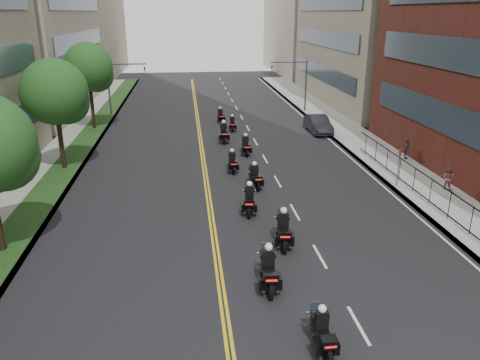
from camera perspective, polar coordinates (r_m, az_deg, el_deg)
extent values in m
cube|color=gray|center=(37.76, 16.39, 3.04)|extent=(4.00, 90.00, 0.15)
cube|color=gray|center=(36.09, -21.47, 1.69)|extent=(4.00, 90.00, 0.15)
cube|color=#1A3212|center=(35.86, -20.26, 1.89)|extent=(2.00, 90.00, 0.04)
cube|color=#333F4C|center=(30.96, 25.94, 4.82)|extent=(0.12, 25.80, 1.80)
cube|color=#333F4C|center=(30.32, 27.08, 12.12)|extent=(0.12, 25.80, 1.80)
cube|color=#333F4C|center=(59.04, 9.92, 12.77)|extent=(0.12, 24.08, 1.80)
cube|color=#333F4C|center=(58.70, 10.16, 16.64)|extent=(0.12, 24.08, 1.80)
cube|color=#333F4C|center=(58.63, 10.41, 20.54)|extent=(0.12, 24.08, 1.80)
cube|color=#333F4C|center=(57.81, -18.33, 11.93)|extent=(0.12, 24.08, 1.80)
cube|color=#333F4C|center=(57.47, -18.78, 15.87)|extent=(0.12, 24.08, 1.80)
cube|color=#333F4C|center=(57.40, -19.24, 19.84)|extent=(0.12, 24.08, 1.80)
cube|color=black|center=(25.93, 25.46, -2.17)|extent=(0.05, 28.00, 0.05)
cube|color=black|center=(26.41, 25.05, -4.79)|extent=(0.05, 28.00, 0.05)
sphere|color=#22531B|center=(22.95, -26.87, 2.55)|extent=(3.08, 3.08, 3.08)
cylinder|color=black|center=(34.31, -21.09, 5.17)|extent=(0.32, 0.32, 5.11)
sphere|color=#22531B|center=(33.76, -21.70, 9.96)|extent=(4.40, 4.40, 4.40)
sphere|color=#22531B|center=(34.11, -20.40, 8.95)|extent=(3.08, 3.08, 3.08)
cylinder|color=black|center=(45.75, -17.63, 9.14)|extent=(0.32, 0.32, 5.39)
sphere|color=#22531B|center=(45.33, -18.04, 12.95)|extent=(4.40, 4.40, 4.40)
sphere|color=#22531B|center=(45.69, -17.09, 12.12)|extent=(3.08, 3.08, 3.08)
cylinder|color=#3F3F44|center=(52.48, 8.03, 11.24)|extent=(0.18, 0.18, 5.60)
cylinder|color=#3F3F44|center=(51.70, 5.95, 14.10)|extent=(4.00, 0.14, 0.14)
imported|color=black|center=(51.43, 3.91, 13.24)|extent=(0.16, 0.20, 1.00)
cylinder|color=#3F3F44|center=(51.45, -15.68, 10.54)|extent=(0.18, 0.18, 5.60)
cylinder|color=#3F3F44|center=(50.85, -13.67, 13.57)|extent=(4.00, 0.14, 0.14)
imported|color=black|center=(50.76, -11.54, 12.81)|extent=(0.16, 0.20, 1.00)
cylinder|color=black|center=(15.87, 10.66, -20.27)|extent=(0.14, 0.65, 0.65)
cylinder|color=black|center=(17.01, 9.05, -17.03)|extent=(0.14, 0.65, 0.65)
cube|color=black|center=(16.27, 9.88, -17.85)|extent=(0.42, 1.30, 0.38)
cube|color=silver|center=(16.44, 9.78, -18.36)|extent=(0.37, 0.53, 0.29)
cube|color=black|center=(15.56, 10.78, -18.86)|extent=(0.50, 0.41, 0.31)
cube|color=red|center=(15.42, 11.01, -19.37)|extent=(0.38, 0.03, 0.07)
cube|color=black|center=(16.02, 9.93, -16.39)|extent=(0.42, 0.27, 0.59)
sphere|color=white|center=(15.79, 10.01, -15.19)|extent=(0.28, 0.28, 0.28)
cylinder|color=black|center=(18.51, 3.76, -13.21)|extent=(0.20, 0.77, 0.76)
cylinder|color=black|center=(20.03, 3.16, -10.43)|extent=(0.20, 0.77, 0.76)
cube|color=black|center=(19.10, 3.47, -10.97)|extent=(0.56, 1.54, 0.45)
cube|color=silver|center=(19.28, 3.43, -11.54)|extent=(0.46, 0.64, 0.34)
cube|color=black|center=(18.20, 3.80, -11.68)|extent=(0.61, 0.50, 0.36)
cube|color=red|center=(18.02, 3.89, -12.13)|extent=(0.45, 0.06, 0.08)
cube|color=black|center=(18.87, 3.48, -9.42)|extent=(0.51, 0.34, 0.69)
sphere|color=white|center=(18.66, 3.51, -8.14)|extent=(0.32, 0.32, 0.32)
cylinder|color=black|center=(21.69, 5.44, -7.96)|extent=(0.25, 0.77, 0.76)
cylinder|color=black|center=(23.28, 5.08, -5.92)|extent=(0.25, 0.77, 0.76)
cube|color=black|center=(22.35, 5.28, -6.19)|extent=(0.65, 1.55, 0.45)
cube|color=silver|center=(22.51, 5.25, -6.71)|extent=(0.50, 0.66, 0.33)
cube|color=black|center=(21.43, 5.49, -6.59)|extent=(0.63, 0.54, 0.36)
cube|color=red|center=(21.23, 5.54, -6.93)|extent=(0.45, 0.09, 0.08)
cube|color=black|center=(22.16, 5.31, -4.83)|extent=(0.53, 0.37, 0.69)
sphere|color=white|center=(21.98, 5.35, -3.71)|extent=(0.32, 0.32, 0.32)
cylinder|color=black|center=(25.11, 1.14, -3.90)|extent=(0.24, 0.73, 0.72)
cylinder|color=black|center=(26.66, 1.14, -2.44)|extent=(0.24, 0.73, 0.72)
cube|color=black|center=(25.77, 1.15, -2.54)|extent=(0.63, 1.47, 0.42)
cube|color=silver|center=(25.91, 1.14, -3.00)|extent=(0.48, 0.63, 0.32)
cube|color=black|center=(24.89, 1.15, -2.74)|extent=(0.60, 0.51, 0.34)
cube|color=red|center=(24.70, 1.14, -2.99)|extent=(0.42, 0.09, 0.07)
cube|color=black|center=(25.62, 1.15, -1.41)|extent=(0.50, 0.36, 0.66)
sphere|color=white|center=(25.48, 1.16, -0.47)|extent=(0.31, 0.31, 0.31)
cylinder|color=black|center=(28.82, 2.19, -0.75)|extent=(0.22, 0.69, 0.68)
cylinder|color=black|center=(30.27, 1.40, 0.28)|extent=(0.22, 0.69, 0.68)
cube|color=black|center=(29.45, 1.79, 0.29)|extent=(0.57, 1.38, 0.40)
cube|color=silver|center=(29.57, 1.76, -0.10)|extent=(0.44, 0.59, 0.30)
cube|color=black|center=(28.65, 2.20, 0.22)|extent=(0.56, 0.47, 0.32)
cube|color=red|center=(28.46, 2.31, 0.04)|extent=(0.40, 0.07, 0.07)
cube|color=black|center=(29.33, 1.77, 1.23)|extent=(0.47, 0.33, 0.62)
sphere|color=white|center=(29.21, 1.78, 2.02)|extent=(0.29, 0.29, 0.29)
cylinder|color=black|center=(31.79, -0.78, 1.23)|extent=(0.15, 0.65, 0.65)
cylinder|color=black|center=(33.23, -1.11, 2.06)|extent=(0.15, 0.65, 0.65)
cube|color=black|center=(32.43, -0.95, 2.10)|extent=(0.43, 1.29, 0.38)
cube|color=silver|center=(32.54, -0.96, 1.76)|extent=(0.37, 0.53, 0.29)
cube|color=black|center=(31.64, -0.78, 2.08)|extent=(0.50, 0.41, 0.30)
cube|color=red|center=(31.46, -0.74, 1.93)|extent=(0.38, 0.04, 0.07)
cube|color=black|center=(32.33, -0.97, 2.93)|extent=(0.42, 0.28, 0.59)
sphere|color=white|center=(32.23, -0.97, 3.61)|extent=(0.28, 0.28, 0.28)
cylinder|color=black|center=(35.67, 0.86, 3.34)|extent=(0.15, 0.68, 0.67)
cylinder|color=black|center=(37.18, 0.51, 4.02)|extent=(0.15, 0.68, 0.67)
cube|color=black|center=(36.35, 0.68, 4.11)|extent=(0.43, 1.34, 0.40)
cube|color=silver|center=(36.46, 0.67, 3.78)|extent=(0.38, 0.55, 0.30)
cube|color=black|center=(35.53, 0.86, 4.13)|extent=(0.52, 0.42, 0.32)
cube|color=red|center=(35.34, 0.91, 4.01)|extent=(0.40, 0.04, 0.07)
cube|color=black|center=(36.27, 0.67, 4.88)|extent=(0.44, 0.28, 0.61)
sphere|color=white|center=(36.17, 0.67, 5.52)|extent=(0.29, 0.29, 0.29)
cylinder|color=black|center=(39.14, -1.91, 4.89)|extent=(0.17, 0.76, 0.76)
cylinder|color=black|center=(40.87, -2.07, 5.53)|extent=(0.17, 0.76, 0.76)
cube|color=black|center=(39.93, -1.99, 5.65)|extent=(0.50, 1.52, 0.45)
cube|color=silver|center=(40.05, -1.99, 5.31)|extent=(0.44, 0.62, 0.34)
cube|color=black|center=(39.00, -1.92, 5.71)|extent=(0.59, 0.48, 0.36)
cube|color=red|center=(38.78, -1.89, 5.60)|extent=(0.45, 0.04, 0.08)
cube|color=black|center=(39.85, -2.01, 6.45)|extent=(0.50, 0.32, 0.69)
sphere|color=white|center=(39.76, -2.02, 7.11)|extent=(0.32, 0.32, 0.32)
cylinder|color=black|center=(43.22, -0.88, 6.24)|extent=(0.15, 0.62, 0.62)
cylinder|color=black|center=(44.64, -1.00, 6.67)|extent=(0.15, 0.62, 0.62)
cube|color=black|center=(43.87, -0.94, 6.78)|extent=(0.43, 1.24, 0.36)
cube|color=silver|center=(43.96, -0.95, 6.53)|extent=(0.36, 0.51, 0.27)
cube|color=black|center=(43.12, -0.88, 6.85)|extent=(0.49, 0.40, 0.29)
cube|color=red|center=(42.93, -0.87, 6.77)|extent=(0.36, 0.04, 0.06)
cube|color=black|center=(43.82, -0.95, 7.37)|extent=(0.41, 0.27, 0.56)
sphere|color=white|center=(43.74, -0.95, 7.86)|extent=(0.26, 0.26, 0.26)
cylinder|color=black|center=(46.55, -2.24, 7.23)|extent=(0.19, 0.65, 0.64)
cylinder|color=black|center=(48.00, -2.54, 7.61)|extent=(0.19, 0.65, 0.64)
cube|color=black|center=(47.22, -2.40, 7.73)|extent=(0.50, 1.30, 0.38)
cube|color=silver|center=(47.31, -2.40, 7.49)|extent=(0.40, 0.55, 0.28)
cube|color=black|center=(46.45, -2.25, 7.81)|extent=(0.52, 0.44, 0.30)
cube|color=red|center=(46.26, -2.21, 7.74)|extent=(0.38, 0.06, 0.07)
cube|color=black|center=(47.17, -2.41, 8.30)|extent=(0.43, 0.30, 0.58)
sphere|color=white|center=(47.10, -2.42, 8.77)|extent=(0.27, 0.27, 0.27)
imported|color=black|center=(43.73, 9.50, 6.76)|extent=(1.68, 4.73, 1.55)
imported|color=#9A5854|center=(31.32, 24.05, 0.25)|extent=(0.86, 0.90, 1.47)
imported|color=#46474F|center=(36.74, 19.62, 3.56)|extent=(0.65, 0.95, 1.49)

